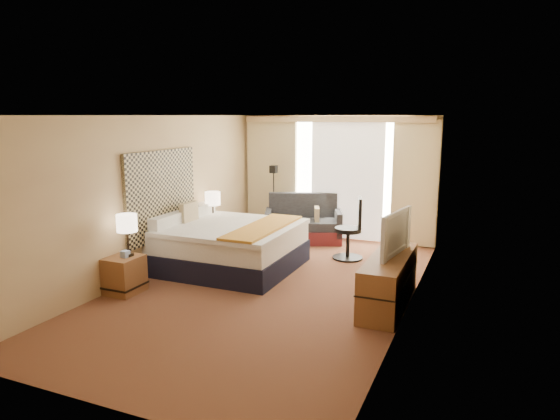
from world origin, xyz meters
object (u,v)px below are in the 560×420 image
at_px(media_dresser, 389,281).
at_px(bed, 228,245).
at_px(nightstand_right, 212,237).
at_px(loveseat, 303,226).
at_px(floor_lamp, 274,187).
at_px(television, 389,232).
at_px(desk_chair, 351,232).
at_px(nightstand_left, 124,275).
at_px(lamp_left, 127,224).
at_px(lamp_right, 213,199).

relative_size(media_dresser, bed, 0.80).
distance_m(nightstand_right, loveseat, 2.00).
height_order(floor_lamp, television, floor_lamp).
distance_m(nightstand_right, desk_chair, 2.69).
xyz_separation_m(media_dresser, floor_lamp, (-3.10, 3.08, 0.74)).
bearing_deg(nightstand_right, floor_lamp, 69.79).
relative_size(loveseat, television, 1.66).
bearing_deg(nightstand_left, floor_lamp, 81.75).
bearing_deg(desk_chair, loveseat, 128.30).
distance_m(nightstand_right, bed, 1.14).
distance_m(loveseat, desk_chair, 1.58).
distance_m(bed, television, 2.95).
xyz_separation_m(nightstand_right, media_dresser, (3.70, -1.45, 0.07)).
bearing_deg(media_dresser, loveseat, 128.86).
bearing_deg(bed, loveseat, 76.75).
xyz_separation_m(nightstand_right, lamp_left, (0.05, -2.44, 0.76)).
bearing_deg(lamp_left, television, 17.23).
bearing_deg(nightstand_left, loveseat, 71.32).
bearing_deg(nightstand_left, bed, 64.57).
bearing_deg(media_dresser, bed, 167.35).
bearing_deg(bed, nightstand_left, -115.43).
xyz_separation_m(lamp_right, television, (3.60, -1.32, -0.02)).
bearing_deg(bed, lamp_left, -114.87).
bearing_deg(television, lamp_left, 116.20).
bearing_deg(bed, television, -10.37).
distance_m(bed, lamp_right, 1.27).
relative_size(media_dresser, lamp_right, 2.90).
xyz_separation_m(nightstand_left, nightstand_right, (0.00, 2.50, 0.00)).
bearing_deg(desk_chair, nightstand_right, 175.88).
distance_m(media_dresser, desk_chair, 2.29).
height_order(nightstand_left, television, television).
xyz_separation_m(nightstand_right, lamp_right, (0.05, 0.00, 0.76)).
height_order(nightstand_left, desk_chair, desk_chair).
relative_size(nightstand_left, lamp_left, 0.87).
distance_m(desk_chair, lamp_left, 3.99).
relative_size(desk_chair, television, 1.07).
height_order(nightstand_left, nightstand_right, same).
distance_m(desk_chair, television, 2.21).
height_order(media_dresser, television, television).
bearing_deg(nightstand_left, desk_chair, 49.47).
relative_size(nightstand_left, floor_lamp, 0.36).
xyz_separation_m(nightstand_right, desk_chair, (2.62, 0.57, 0.23)).
distance_m(floor_lamp, lamp_right, 1.71).
xyz_separation_m(floor_lamp, desk_chair, (2.02, -1.06, -0.58)).
xyz_separation_m(nightstand_right, bed, (0.81, -0.80, 0.13)).
height_order(nightstand_left, lamp_right, lamp_right).
height_order(nightstand_right, floor_lamp, floor_lamp).
height_order(bed, lamp_right, lamp_right).
bearing_deg(lamp_right, bed, -46.55).
bearing_deg(nightstand_left, lamp_right, 88.95).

